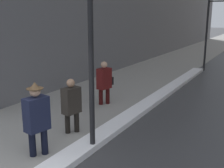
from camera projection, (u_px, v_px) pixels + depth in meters
The scene contains 7 objects.
sidewalk_slab at pixel (172, 63), 18.84m from camera, with size 4.00×80.00×0.01m.
snow_bank_curb at pixel (152, 101), 10.17m from camera, with size 0.54×14.22×0.15m.
lamp_post at pixel (90, 11), 5.87m from camera, with size 0.28×0.28×5.34m.
traffic_light_near at pixel (220, 19), 15.31m from camera, with size 1.31×0.35×4.01m.
pedestrian_in_fedora at pixel (37, 116), 6.12m from camera, with size 0.40×0.57×1.70m.
pedestrian_in_glasses at pixel (71, 103), 7.38m from camera, with size 0.37×0.53×1.49m.
pedestrian_with_shoulder_bag at pixel (104, 81), 9.83m from camera, with size 0.38×0.73×1.54m.
Camera 1 is at (3.71, -3.21, 3.06)m, focal length 45.00 mm.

